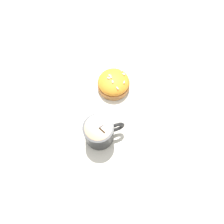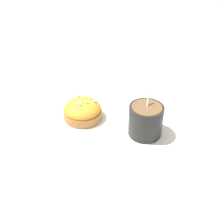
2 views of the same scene
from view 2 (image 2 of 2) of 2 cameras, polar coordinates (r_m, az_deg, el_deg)
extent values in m
plane|color=#B2B2B7|center=(0.64, 0.20, -2.99)|extent=(3.00, 3.00, 0.00)
cube|color=white|center=(0.63, 0.20, -2.89)|extent=(0.34, 0.35, 0.00)
cylinder|color=black|center=(0.59, 7.41, -1.62)|extent=(0.08, 0.08, 0.07)
cylinder|color=brown|center=(0.58, 7.64, 0.78)|extent=(0.07, 0.07, 0.01)
torus|color=black|center=(0.63, 6.32, 0.89)|extent=(0.03, 0.04, 0.04)
ellipsoid|color=silver|center=(0.63, 7.43, -2.53)|extent=(0.02, 0.03, 0.01)
cylinder|color=silver|center=(0.58, 7.43, -0.80)|extent=(0.01, 0.05, 0.09)
cylinder|color=#B2753D|center=(0.66, -6.32, -0.34)|extent=(0.09, 0.09, 0.02)
ellipsoid|color=orange|center=(0.65, -6.41, 0.88)|extent=(0.09, 0.09, 0.04)
cube|color=white|center=(0.67, -8.57, 3.07)|extent=(0.01, 0.01, 0.00)
cube|color=white|center=(0.63, -5.54, 2.18)|extent=(0.01, 0.01, 0.00)
cube|color=white|center=(0.66, -7.31, 3.43)|extent=(0.01, 0.01, 0.00)
cube|color=white|center=(0.62, -6.94, 1.59)|extent=(0.00, 0.01, 0.00)
cube|color=white|center=(0.66, -5.01, 3.35)|extent=(0.01, 0.00, 0.00)
cube|color=white|center=(0.64, -3.75, 2.31)|extent=(0.01, 0.01, 0.00)
cube|color=white|center=(0.63, -7.02, 1.98)|extent=(0.01, 0.01, 0.00)
cube|color=white|center=(0.63, -7.57, 1.87)|extent=(0.00, 0.01, 0.00)
camera|label=1|loc=(0.57, 41.86, 47.81)|focal=35.00mm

